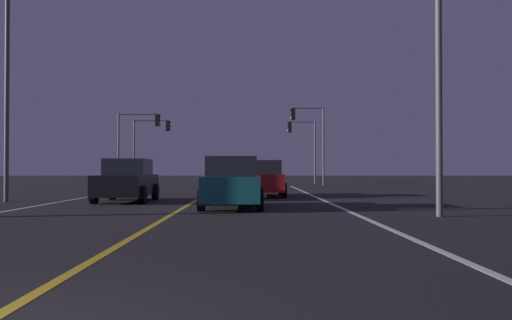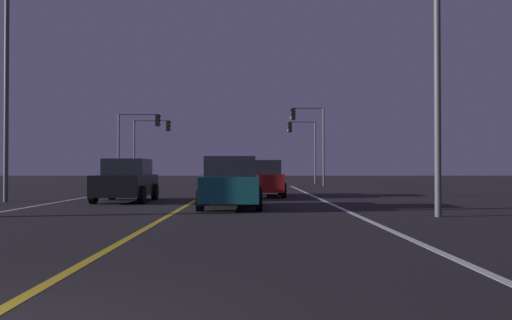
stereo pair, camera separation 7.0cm
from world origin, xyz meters
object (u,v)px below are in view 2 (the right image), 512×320
at_px(street_lamp_right_near, 418,11).
at_px(traffic_light_far_left, 152,136).
at_px(car_ahead_far, 263,179).
at_px(traffic_light_near_left, 139,132).
at_px(car_lead_same_lane, 231,183).
at_px(car_oncoming, 126,181).
at_px(traffic_light_near_right, 308,129).
at_px(street_lamp_left_mid, 17,61).
at_px(traffic_light_far_right, 302,138).

bearing_deg(street_lamp_right_near, traffic_light_far_left, -67.77).
xyz_separation_m(car_ahead_far, traffic_light_near_left, (-9.08, 15.64, 3.25)).
xyz_separation_m(car_ahead_far, car_lead_same_lane, (-1.21, -7.69, 0.00)).
bearing_deg(car_oncoming, traffic_light_near_right, 154.72).
bearing_deg(traffic_light_near_left, car_ahead_far, -59.85).
bearing_deg(traffic_light_near_right, street_lamp_right_near, 90.51).
xyz_separation_m(street_lamp_right_near, street_lamp_left_mid, (-13.81, 6.78, -0.04)).
xyz_separation_m(car_ahead_far, street_lamp_left_mid, (-9.80, -4.17, 4.76)).
relative_size(street_lamp_right_near, street_lamp_left_mid, 1.00).
bearing_deg(traffic_light_far_right, car_lead_same_lane, 80.16).
xyz_separation_m(traffic_light_near_left, traffic_light_far_right, (12.87, 5.50, -0.10)).
distance_m(car_oncoming, traffic_light_near_right, 22.02).
height_order(car_oncoming, traffic_light_near_right, traffic_light_near_right).
bearing_deg(traffic_light_near_right, car_oncoming, 64.72).
distance_m(car_oncoming, traffic_light_far_right, 27.00).
relative_size(car_ahead_far, car_lead_same_lane, 1.00).
distance_m(car_ahead_far, car_lead_same_lane, 7.79).
xyz_separation_m(car_oncoming, traffic_light_far_right, (9.30, 25.16, 3.15)).
height_order(street_lamp_right_near, street_lamp_left_mid, street_lamp_right_near).
bearing_deg(street_lamp_left_mid, traffic_light_near_right, 55.58).
height_order(traffic_light_far_left, street_lamp_right_near, street_lamp_right_near).
height_order(car_lead_same_lane, street_lamp_left_mid, street_lamp_left_mid).
relative_size(car_lead_same_lane, car_oncoming, 1.00).
bearing_deg(car_oncoming, traffic_light_far_left, -171.87).
height_order(traffic_light_near_left, traffic_light_far_right, traffic_light_near_left).
xyz_separation_m(car_oncoming, traffic_light_far_left, (-3.59, 25.16, 3.26)).
bearing_deg(car_ahead_far, car_oncoming, 126.09).
height_order(car_lead_same_lane, traffic_light_far_left, traffic_light_far_left).
distance_m(car_ahead_far, street_lamp_left_mid, 11.66).
distance_m(traffic_light_far_right, street_lamp_right_near, 32.13).
height_order(car_ahead_far, street_lamp_right_near, street_lamp_right_near).
xyz_separation_m(traffic_light_near_right, street_lamp_right_near, (0.24, -26.59, 1.26)).
height_order(traffic_light_far_right, street_lamp_right_near, street_lamp_right_near).
height_order(traffic_light_near_right, street_lamp_left_mid, street_lamp_left_mid).
bearing_deg(traffic_light_near_left, traffic_light_near_right, 0.00).
distance_m(car_ahead_far, car_oncoming, 6.82).
bearing_deg(street_lamp_left_mid, traffic_light_far_left, 88.43).
height_order(traffic_light_near_right, traffic_light_far_right, traffic_light_near_right).
bearing_deg(traffic_light_far_left, car_ahead_far, -66.70).
bearing_deg(car_lead_same_lane, traffic_light_far_left, 15.31).
bearing_deg(car_ahead_far, car_lead_same_lane, 171.03).
distance_m(car_oncoming, street_lamp_right_near, 12.72).
relative_size(car_ahead_far, traffic_light_near_left, 0.79).
height_order(car_ahead_far, street_lamp_left_mid, street_lamp_left_mid).
relative_size(traffic_light_near_right, street_lamp_left_mid, 0.67).
relative_size(traffic_light_near_left, street_lamp_right_near, 0.61).
distance_m(traffic_light_near_left, street_lamp_left_mid, 19.88).
height_order(traffic_light_far_right, street_lamp_left_mid, street_lamp_left_mid).
bearing_deg(traffic_light_far_right, car_ahead_far, 79.84).
bearing_deg(traffic_light_far_right, street_lamp_left_mid, 61.77).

